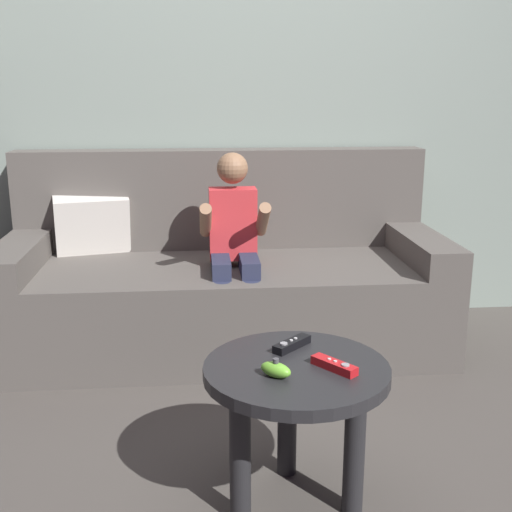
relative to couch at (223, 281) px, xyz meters
The scene contains 8 objects.
ground_plane 1.16m from the couch, 84.25° to the right, with size 9.41×9.41×0.00m, color #4C4742.
wall_back 1.03m from the couch, 73.73° to the left, with size 4.70×0.05×2.50m, color gray.
couch is the anchor object (origin of this frame).
person_seated_on_couch 0.29m from the couch, 76.57° to the right, with size 0.30×0.36×0.91m.
coffee_table 1.28m from the couch, 83.16° to the right, with size 0.52×0.52×0.44m.
game_remote_red_near_edge 1.34m from the couch, 79.21° to the right, with size 0.11×0.13×0.03m.
nunchuk_lime 1.35m from the couch, 86.33° to the right, with size 0.10×0.09×0.05m.
game_remote_black_far_corner 1.17m from the couch, 82.26° to the right, with size 0.13×0.12×0.03m.
Camera 1 is at (-0.22, -1.78, 1.18)m, focal length 45.00 mm.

